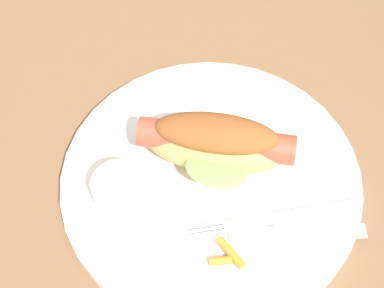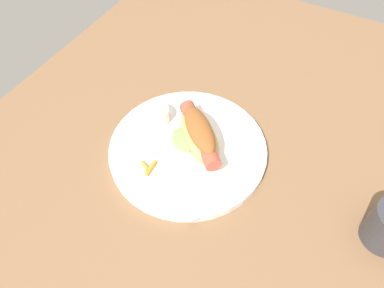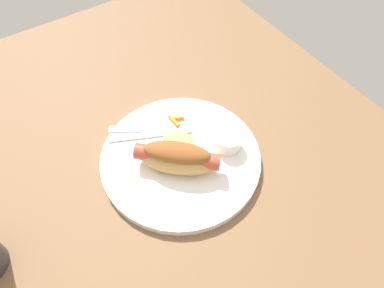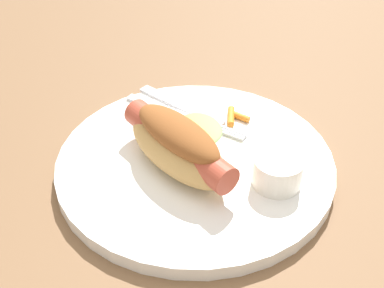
% 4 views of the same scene
% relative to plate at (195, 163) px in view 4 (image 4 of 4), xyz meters
% --- Properties ---
extents(ground_plane, '(1.20, 0.90, 0.02)m').
position_rel_plate_xyz_m(ground_plane, '(-0.03, 0.02, -0.02)').
color(ground_plane, brown).
extents(plate, '(0.30, 0.30, 0.02)m').
position_rel_plate_xyz_m(plate, '(0.00, 0.00, 0.00)').
color(plate, white).
rests_on(plate, ground_plane).
extents(hot_dog, '(0.14, 0.14, 0.06)m').
position_rel_plate_xyz_m(hot_dog, '(-0.02, 0.01, 0.04)').
color(hot_dog, tan).
rests_on(hot_dog, plate).
extents(sauce_ramekin, '(0.05, 0.05, 0.03)m').
position_rel_plate_xyz_m(sauce_ramekin, '(-0.03, -0.09, 0.02)').
color(sauce_ramekin, white).
rests_on(sauce_ramekin, plate).
extents(fork, '(0.08, 0.16, 0.00)m').
position_rel_plate_xyz_m(fork, '(0.08, 0.03, 0.01)').
color(fork, silver).
rests_on(fork, plate).
extents(knife, '(0.08, 0.12, 0.00)m').
position_rel_plate_xyz_m(knife, '(0.10, 0.03, 0.01)').
color(knife, silver).
rests_on(knife, plate).
extents(carrot_garnish, '(0.03, 0.03, 0.01)m').
position_rel_plate_xyz_m(carrot_garnish, '(0.08, -0.04, 0.01)').
color(carrot_garnish, orange).
rests_on(carrot_garnish, plate).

